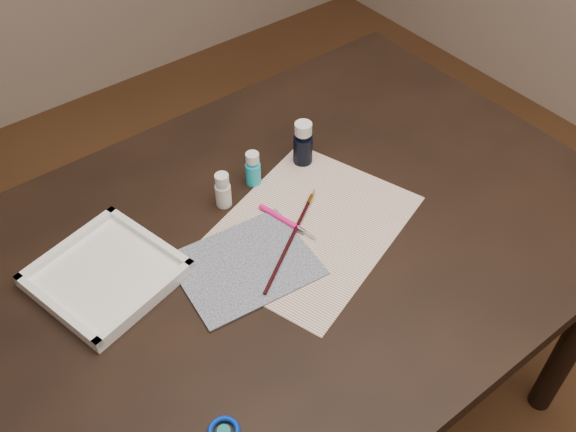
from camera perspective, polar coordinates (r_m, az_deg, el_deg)
ground at (r=1.86m, az=0.00°, el=-17.65°), size 3.50×3.50×0.02m
table at (r=1.53m, az=0.00°, el=-11.18°), size 1.30×0.90×0.75m
paper at (r=1.24m, az=1.81°, el=-1.05°), size 0.48×0.42×0.00m
canvas at (r=1.18m, az=-3.78°, el=-4.36°), size 0.26×0.22×0.00m
paint_bottle_white at (r=1.27m, az=-5.81°, el=2.33°), size 0.04×0.04×0.08m
paint_bottle_cyan at (r=1.31m, az=-3.14°, el=4.25°), size 0.04×0.04×0.08m
paint_bottle_navy at (r=1.35m, az=1.34°, el=6.50°), size 0.05×0.05×0.10m
paintbrush at (r=1.21m, az=0.36°, el=-1.85°), size 0.25×0.16×0.01m
craft_knife at (r=1.24m, az=0.06°, el=-0.60°), size 0.04×0.14×0.01m
palette_tray at (r=1.19m, az=-15.88°, el=-4.96°), size 0.27×0.27×0.03m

